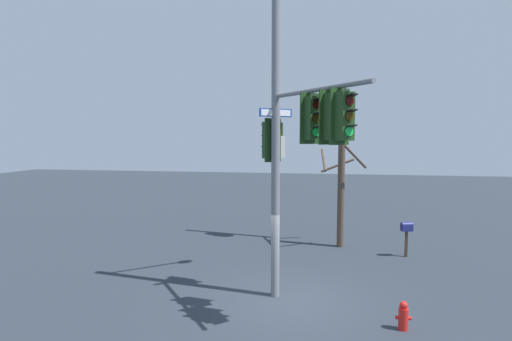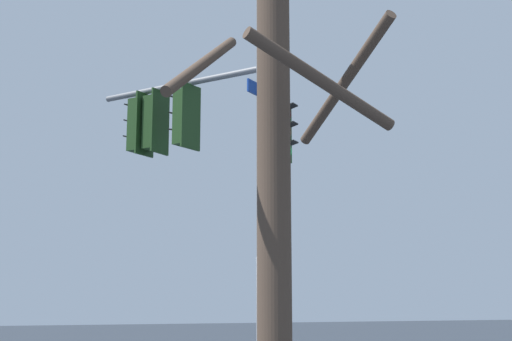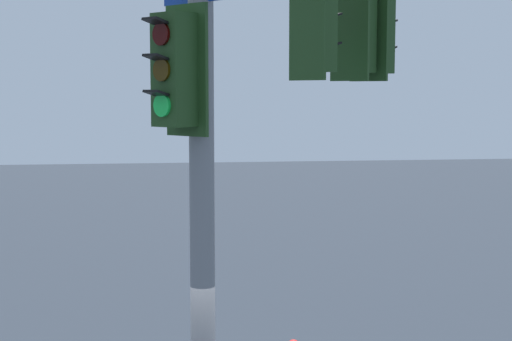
% 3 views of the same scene
% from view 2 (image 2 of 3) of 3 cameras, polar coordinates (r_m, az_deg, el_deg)
% --- Properties ---
extents(main_signal_pole_assembly, '(3.04, 5.13, 9.99)m').
position_cam_2_polar(main_signal_pole_assembly, '(13.17, -2.82, 5.18)').
color(main_signal_pole_assembly, slate).
rests_on(main_signal_pole_assembly, ground).
extents(bare_tree_behind_pole, '(1.97, 1.99, 4.84)m').
position_cam_2_polar(bare_tree_behind_pole, '(6.14, 1.62, -2.85)').
color(bare_tree_behind_pole, '#4E3C30').
rests_on(bare_tree_behind_pole, ground).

